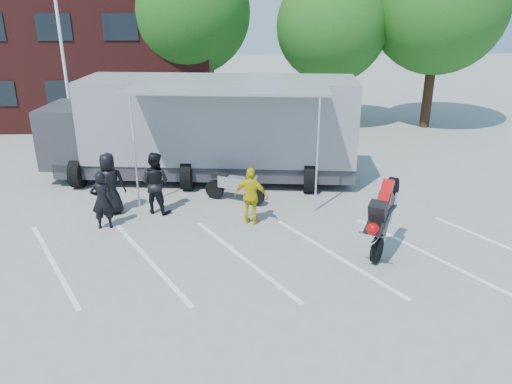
{
  "coord_description": "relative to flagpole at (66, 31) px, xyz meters",
  "views": [
    {
      "loc": [
        -0.06,
        -10.35,
        6.25
      ],
      "look_at": [
        0.61,
        2.31,
        1.3
      ],
      "focal_mm": 35.0,
      "sensor_mm": 36.0,
      "label": 1
    }
  ],
  "objects": [
    {
      "name": "tree_mid",
      "position": [
        11.24,
        5.0,
        -0.11
      ],
      "size": [
        5.44,
        5.44,
        7.68
      ],
      "color": "#382314",
      "rests_on": "ground"
    },
    {
      "name": "transporter_truck",
      "position": [
        5.33,
        -2.91,
        -5.05
      ],
      "size": [
        12.08,
        6.81,
        3.67
      ],
      "primitive_type": null,
      "rotation": [
        0.0,
        0.0,
        -0.11
      ],
      "color": "gray",
      "rests_on": "ground"
    },
    {
      "name": "spectator_leather_b",
      "position": [
        2.5,
        -6.98,
        -4.2
      ],
      "size": [
        0.68,
        0.5,
        1.71
      ],
      "primitive_type": "imported",
      "rotation": [
        0.0,
        0.0,
        3.29
      ],
      "color": "black",
      "rests_on": "ground"
    },
    {
      "name": "spectator_leather_c",
      "position": [
        3.86,
        -5.9,
        -4.09
      ],
      "size": [
        1.15,
        1.03,
        1.93
      ],
      "primitive_type": "imported",
      "rotation": [
        0.0,
        0.0,
        2.75
      ],
      "color": "black",
      "rests_on": "ground"
    },
    {
      "name": "parking_bay_lines",
      "position": [
        6.24,
        -9.0,
        -5.05
      ],
      "size": [
        18.09,
        13.33,
        0.01
      ],
      "primitive_type": "cube",
      "rotation": [
        0.0,
        0.0,
        0.52
      ],
      "color": "white",
      "rests_on": "ground"
    },
    {
      "name": "ground",
      "position": [
        6.24,
        -10.0,
        -5.05
      ],
      "size": [
        100.0,
        100.0,
        0.0
      ],
      "primitive_type": "plane",
      "color": "gray",
      "rests_on": "ground"
    },
    {
      "name": "spectator_leather_a",
      "position": [
        2.48,
        -5.92,
        -4.09
      ],
      "size": [
        1.0,
        0.71,
        1.93
      ],
      "primitive_type": "imported",
      "rotation": [
        0.0,
        0.0,
        3.25
      ],
      "color": "black",
      "rests_on": "ground"
    },
    {
      "name": "spectator_hivis",
      "position": [
        6.76,
        -6.91,
        -4.19
      ],
      "size": [
        1.09,
        0.72,
        1.73
      ],
      "primitive_type": "imported",
      "rotation": [
        0.0,
        0.0,
        2.82
      ],
      "color": "#D9C40B",
      "rests_on": "ground"
    },
    {
      "name": "tree_right",
      "position": [
        16.24,
        4.5,
        0.82
      ],
      "size": [
        6.46,
        6.46,
        9.12
      ],
      "color": "#382314",
      "rests_on": "ground"
    },
    {
      "name": "office_building",
      "position": [
        -3.76,
        8.0,
        -1.55
      ],
      "size": [
        18.0,
        8.0,
        7.0
      ],
      "primitive_type": "cube",
      "color": "#491917",
      "rests_on": "ground"
    },
    {
      "name": "parked_motorcycle",
      "position": [
        6.29,
        -5.21,
        -5.05
      ],
      "size": [
        2.23,
        1.61,
        1.12
      ],
      "primitive_type": null,
      "rotation": [
        0.0,
        0.0,
        1.1
      ],
      "color": "#A8A8AD",
      "rests_on": "ground"
    },
    {
      "name": "tree_left",
      "position": [
        4.24,
        6.0,
        0.51
      ],
      "size": [
        6.12,
        6.12,
        8.64
      ],
      "color": "#382314",
      "rests_on": "ground"
    },
    {
      "name": "stunt_bike_rider",
      "position": [
        10.2,
        -8.78,
        -5.05
      ],
      "size": [
        1.78,
        2.08,
        2.23
      ],
      "primitive_type": null,
      "rotation": [
        0.0,
        0.0,
        -0.57
      ],
      "color": "black",
      "rests_on": "ground"
    },
    {
      "name": "flagpole",
      "position": [
        0.0,
        0.0,
        0.0
      ],
      "size": [
        1.61,
        0.12,
        8.0
      ],
      "color": "white",
      "rests_on": "ground"
    }
  ]
}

